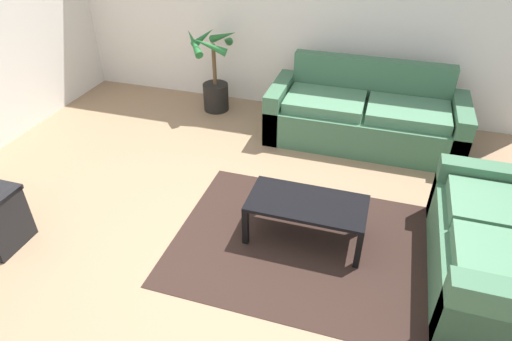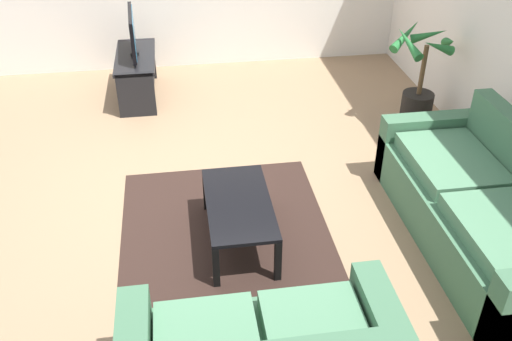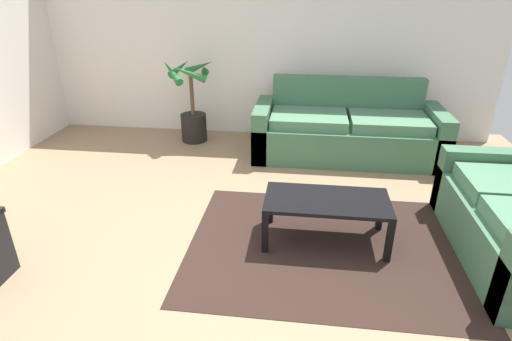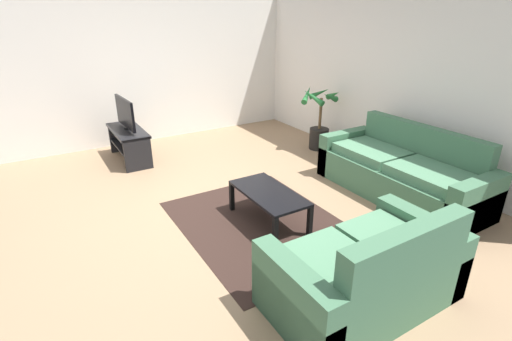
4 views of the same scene
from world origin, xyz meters
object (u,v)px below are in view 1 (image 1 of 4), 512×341
object	(u,v)px
couch_main	(364,118)
couch_loveseat	(502,252)
potted_palm	(214,79)
coffee_table	(307,207)

from	to	relation	value
couch_main	couch_loveseat	xyz separation A→B (m)	(1.22, -1.93, -0.00)
couch_main	potted_palm	world-z (taller)	potted_palm
potted_palm	couch_main	bearing A→B (deg)	-7.39
couch_main	coffee_table	size ratio (longest dim) A/B	2.22
couch_main	potted_palm	bearing A→B (deg)	172.61
couch_loveseat	potted_palm	distance (m)	3.89
couch_main	potted_palm	size ratio (longest dim) A/B	2.04
couch_main	couch_loveseat	size ratio (longest dim) A/B	1.40
coffee_table	potted_palm	bearing A→B (deg)	128.28
couch_loveseat	coffee_table	distance (m)	1.52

